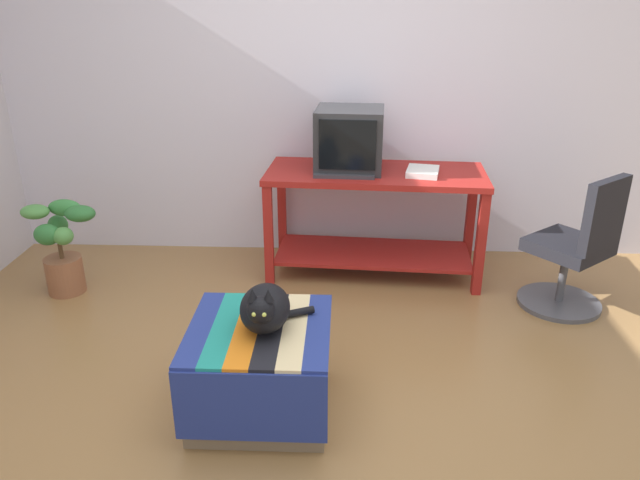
% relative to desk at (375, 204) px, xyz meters
% --- Properties ---
extents(ground_plane, '(14.00, 14.00, 0.00)m').
position_rel_desk_xyz_m(ground_plane, '(-0.35, -1.60, -0.51)').
color(ground_plane, olive).
extents(back_wall, '(8.00, 0.10, 2.60)m').
position_rel_desk_xyz_m(back_wall, '(-0.35, 0.45, 0.79)').
color(back_wall, silver).
rests_on(back_wall, ground_plane).
extents(desk, '(1.52, 0.72, 0.75)m').
position_rel_desk_xyz_m(desk, '(0.00, 0.00, 0.00)').
color(desk, maroon).
rests_on(desk, ground_plane).
extents(tv_monitor, '(0.47, 0.45, 0.41)m').
position_rel_desk_xyz_m(tv_monitor, '(-0.18, 0.05, 0.44)').
color(tv_monitor, '#28282B').
rests_on(tv_monitor, desk).
extents(keyboard, '(0.41, 0.17, 0.02)m').
position_rel_desk_xyz_m(keyboard, '(-0.21, -0.13, 0.25)').
color(keyboard, '#333338').
rests_on(keyboard, desk).
extents(book, '(0.25, 0.28, 0.04)m').
position_rel_desk_xyz_m(book, '(0.31, -0.07, 0.26)').
color(book, white).
rests_on(book, desk).
extents(ottoman_with_blanket, '(0.66, 0.68, 0.44)m').
position_rel_desk_xyz_m(ottoman_with_blanket, '(-0.60, -1.57, -0.29)').
color(ottoman_with_blanket, '#7A664C').
rests_on(ottoman_with_blanket, ground_plane).
extents(cat, '(0.34, 0.35, 0.26)m').
position_rel_desk_xyz_m(cat, '(-0.56, -1.57, 0.04)').
color(cat, black).
rests_on(cat, ottoman_with_blanket).
extents(potted_plant, '(0.47, 0.35, 0.63)m').
position_rel_desk_xyz_m(potted_plant, '(-2.07, -0.40, -0.20)').
color(potted_plant, brown).
rests_on(potted_plant, ground_plane).
extents(office_chair, '(0.59, 0.59, 0.89)m').
position_rel_desk_xyz_m(office_chair, '(1.23, -0.49, -0.13)').
color(office_chair, '#4C4C51').
rests_on(office_chair, ground_plane).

